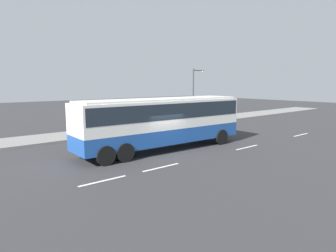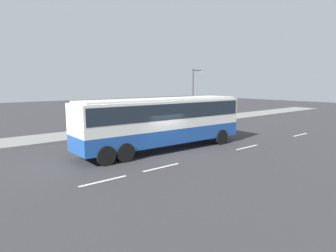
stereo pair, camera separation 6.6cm
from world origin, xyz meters
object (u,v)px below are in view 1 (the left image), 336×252
pedestrian_near_curb (79,123)px  pedestrian_at_crossing (188,116)px  coach_bus (163,118)px  street_lamp (195,92)px

pedestrian_near_curb → pedestrian_at_crossing: size_ratio=1.12×
coach_bus → pedestrian_near_curb: (-2.06, 8.76, -1.02)m
coach_bus → street_lamp: size_ratio=2.10×
pedestrian_at_crossing → street_lamp: size_ratio=0.26×
pedestrian_near_curb → pedestrian_at_crossing: pedestrian_near_curb is taller
street_lamp → pedestrian_near_curb: bearing=172.5°
coach_bus → pedestrian_near_curb: size_ratio=7.17×
coach_bus → street_lamp: bearing=37.4°
pedestrian_near_curb → street_lamp: size_ratio=0.29×
pedestrian_near_curb → pedestrian_at_crossing: (11.35, -1.51, -0.11)m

